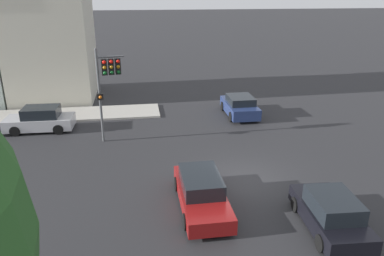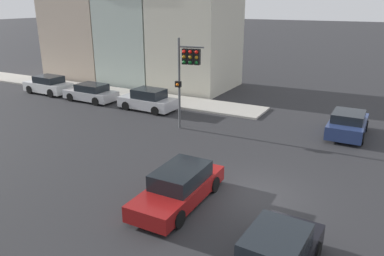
% 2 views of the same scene
% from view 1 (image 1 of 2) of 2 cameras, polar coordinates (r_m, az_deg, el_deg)
% --- Properties ---
extents(ground_plane, '(300.00, 300.00, 0.00)m').
position_cam_1_polar(ground_plane, '(18.10, 8.14, -7.81)').
color(ground_plane, '#28282B').
extents(traffic_signal, '(0.77, 1.66, 5.47)m').
position_cam_1_polar(traffic_signal, '(21.71, -12.72, 7.81)').
color(traffic_signal, '#515456').
rests_on(traffic_signal, ground_plane).
extents(crossing_car_0, '(4.72, 1.90, 1.40)m').
position_cam_1_polar(crossing_car_0, '(15.64, 1.43, -9.70)').
color(crossing_car_0, maroon).
rests_on(crossing_car_0, ground_plane).
extents(crossing_car_1, '(4.07, 2.03, 1.46)m').
position_cam_1_polar(crossing_car_1, '(15.16, 20.36, -12.11)').
color(crossing_car_1, black).
rests_on(crossing_car_1, ground_plane).
extents(crossing_car_2, '(4.04, 2.04, 1.44)m').
position_cam_1_polar(crossing_car_2, '(26.77, 7.28, 3.33)').
color(crossing_car_2, navy).
rests_on(crossing_car_2, ground_plane).
extents(parked_car_0, '(2.01, 4.21, 1.54)m').
position_cam_1_polar(parked_car_0, '(25.59, -22.13, 1.18)').
color(parked_car_0, '#B7B7BC').
rests_on(parked_car_0, ground_plane).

